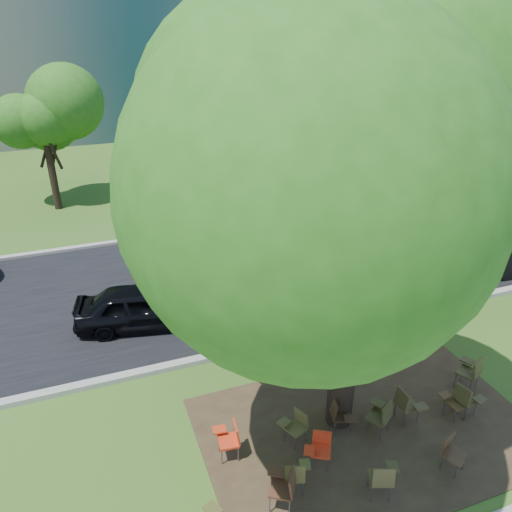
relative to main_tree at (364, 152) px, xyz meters
name	(u,v)px	position (x,y,z in m)	size (l,w,h in m)	color
ground	(315,426)	(-0.54, 0.05, -5.96)	(160.00, 160.00, 0.00)	#284B17
dirt_patch	(367,429)	(0.46, -0.45, -5.95)	(7.00, 4.50, 0.03)	#382819
asphalt_road	(221,279)	(-0.54, 7.05, -5.94)	(80.00, 8.00, 0.04)	black
kerb_near	(265,345)	(-0.54, 3.05, -5.89)	(80.00, 0.25, 0.14)	gray
kerb_far	(192,232)	(-0.54, 11.15, -5.89)	(80.00, 0.25, 0.14)	gray
bg_tree_2	(41,114)	(-5.54, 16.05, -1.75)	(4.80, 4.80, 6.62)	black
bg_tree_3	(341,85)	(7.46, 14.05, -0.93)	(5.60, 5.60, 7.84)	black
bg_tree_4	(492,94)	(15.46, 13.05, -1.62)	(5.00, 5.00, 6.85)	black
main_tree	(364,152)	(0.00, 0.00, 0.00)	(7.05, 7.05, 9.50)	black
school_bus	(404,220)	(5.30, 5.50, -4.04)	(13.80, 4.55, 3.32)	#FC9C07
chair_1	(296,474)	(-1.64, -1.32, -5.47)	(0.62, 0.48, 0.79)	brown
chair_2	(285,485)	(-1.94, -1.52, -5.40)	(0.60, 0.76, 0.90)	#492A1A
chair_3	(320,446)	(-0.93, -0.90, -5.47)	(0.66, 0.52, 0.79)	red
chair_4	(383,477)	(-0.21, -1.97, -5.43)	(0.69, 0.54, 0.86)	#493E1F
chair_5	(452,451)	(1.39, -1.89, -5.47)	(0.55, 0.62, 0.80)	#49301A
chair_6	(457,399)	(2.47, -0.77, -5.48)	(0.50, 0.52, 0.79)	#4D361B
chair_7	(466,398)	(2.64, -0.83, -5.44)	(0.59, 0.57, 0.85)	#453D1D
chair_8	(230,437)	(-2.50, -0.10, -5.44)	(0.50, 0.60, 0.84)	red
chair_9	(296,424)	(-1.11, -0.21, -5.48)	(0.61, 0.53, 0.78)	brown
chair_10	(339,413)	(-0.16, -0.27, -5.43)	(0.51, 0.66, 0.85)	#3C2615
chair_11	(381,414)	(0.63, -0.63, -5.42)	(0.59, 0.73, 0.88)	#413E1C
chair_12	(407,403)	(1.32, -0.54, -5.42)	(0.51, 0.56, 0.87)	#4B4020
chair_13	(471,370)	(3.37, -0.17, -5.39)	(0.63, 0.73, 0.92)	#453F1E
black_car	(142,307)	(-3.40, 5.21, -5.34)	(1.47, 3.66, 1.25)	black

